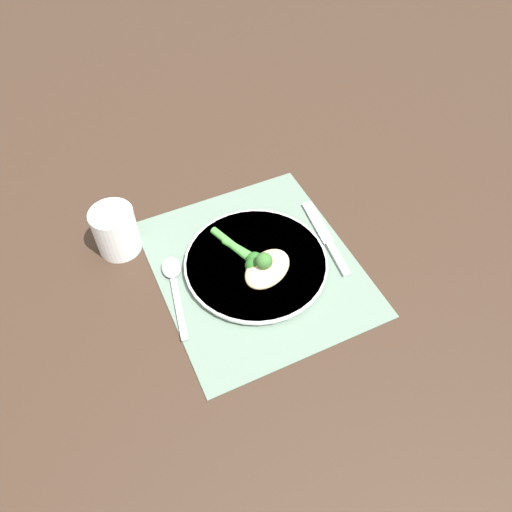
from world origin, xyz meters
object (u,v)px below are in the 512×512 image
(chicken_fillet, at_px, (267,269))
(water_glass, at_px, (116,231))
(broccoli_stalk_right, at_px, (263,262))
(knife, at_px, (326,238))
(broccoli_stalk_front, at_px, (248,258))
(plate, at_px, (256,263))
(spoon, at_px, (173,277))

(chicken_fillet, bearing_deg, water_glass, -130.67)
(broccoli_stalk_right, relative_size, water_glass, 1.24)
(broccoli_stalk_right, bearing_deg, chicken_fillet, 58.89)
(broccoli_stalk_right, relative_size, knife, 0.60)
(broccoli_stalk_right, bearing_deg, broccoli_stalk_front, -71.09)
(plate, relative_size, spoon, 1.47)
(broccoli_stalk_right, xyz_separation_m, water_glass, (-0.17, -0.22, 0.01))
(broccoli_stalk_front, xyz_separation_m, water_glass, (-0.15, -0.20, 0.02))
(spoon, bearing_deg, broccoli_stalk_right, -8.47)
(chicken_fillet, distance_m, broccoli_stalk_right, 0.02)
(knife, distance_m, water_glass, 0.39)
(chicken_fillet, bearing_deg, knife, 104.46)
(knife, bearing_deg, water_glass, 163.87)
(chicken_fillet, relative_size, knife, 0.61)
(broccoli_stalk_front, relative_size, spoon, 0.75)
(knife, relative_size, spoon, 1.09)
(broccoli_stalk_front, bearing_deg, plate, 147.86)
(plate, distance_m, knife, 0.15)
(knife, height_order, spoon, spoon)
(spoon, distance_m, water_glass, 0.14)
(knife, bearing_deg, broccoli_stalk_right, -166.06)
(chicken_fillet, height_order, water_glass, water_glass)
(chicken_fillet, bearing_deg, broccoli_stalk_front, -151.99)
(plate, distance_m, chicken_fillet, 0.04)
(plate, relative_size, broccoli_stalk_front, 1.95)
(plate, distance_m, broccoli_stalk_front, 0.02)
(broccoli_stalk_right, xyz_separation_m, broccoli_stalk_front, (-0.02, -0.02, -0.00))
(broccoli_stalk_right, height_order, spoon, broccoli_stalk_right)
(chicken_fillet, distance_m, spoon, 0.17)
(broccoli_stalk_right, xyz_separation_m, knife, (-0.02, 0.14, -0.03))
(plate, xyz_separation_m, broccoli_stalk_front, (-0.00, -0.01, 0.02))
(broccoli_stalk_front, distance_m, knife, 0.16)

